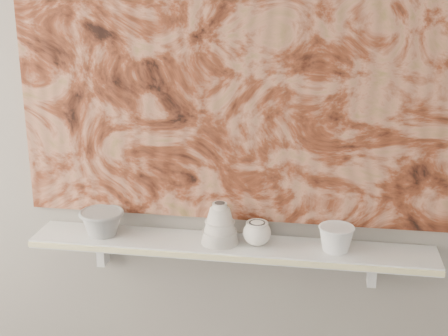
% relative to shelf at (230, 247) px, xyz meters
% --- Properties ---
extents(wall_back, '(3.60, 0.00, 3.60)m').
position_rel_shelf_xyz_m(wall_back, '(0.00, 0.09, 0.44)').
color(wall_back, gray).
rests_on(wall_back, floor).
extents(shelf, '(1.40, 0.18, 0.03)m').
position_rel_shelf_xyz_m(shelf, '(0.00, 0.00, 0.00)').
color(shelf, silver).
rests_on(shelf, wall_back).
extents(shelf_stripe, '(1.40, 0.01, 0.02)m').
position_rel_shelf_xyz_m(shelf_stripe, '(0.00, -0.09, 0.00)').
color(shelf_stripe, '#F3E8A2').
rests_on(shelf_stripe, shelf).
extents(bracket_left, '(0.03, 0.06, 0.12)m').
position_rel_shelf_xyz_m(bracket_left, '(-0.49, 0.06, -0.07)').
color(bracket_left, silver).
rests_on(bracket_left, wall_back).
extents(bracket_right, '(0.03, 0.06, 0.12)m').
position_rel_shelf_xyz_m(bracket_right, '(0.49, 0.06, -0.07)').
color(bracket_right, silver).
rests_on(bracket_right, wall_back).
extents(painting, '(1.50, 0.02, 1.10)m').
position_rel_shelf_xyz_m(painting, '(0.00, 0.08, 0.62)').
color(painting, brown).
rests_on(painting, wall_back).
extents(house_motif, '(0.09, 0.00, 0.08)m').
position_rel_shelf_xyz_m(house_motif, '(0.45, 0.07, 0.32)').
color(house_motif, black).
rests_on(house_motif, painting).
extents(bowl_grey, '(0.18, 0.18, 0.09)m').
position_rel_shelf_xyz_m(bowl_grey, '(-0.46, 0.00, 0.06)').
color(bowl_grey, gray).
rests_on(bowl_grey, shelf).
extents(cup_cream, '(0.10, 0.10, 0.09)m').
position_rel_shelf_xyz_m(cup_cream, '(0.09, 0.00, 0.06)').
color(cup_cream, white).
rests_on(cup_cream, shelf).
extents(bell_vessel, '(0.15, 0.15, 0.15)m').
position_rel_shelf_xyz_m(bell_vessel, '(-0.04, 0.00, 0.09)').
color(bell_vessel, silver).
rests_on(bell_vessel, shelf).
extents(bowl_white, '(0.14, 0.14, 0.09)m').
position_rel_shelf_xyz_m(bowl_white, '(0.36, 0.00, 0.06)').
color(bowl_white, white).
rests_on(bowl_white, shelf).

